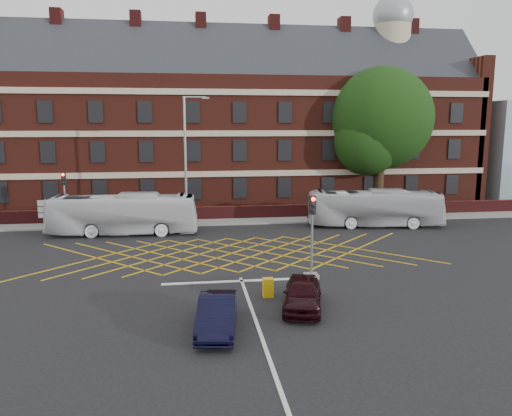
{
  "coord_description": "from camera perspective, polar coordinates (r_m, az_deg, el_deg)",
  "views": [
    {
      "loc": [
        -2.61,
        -27.55,
        7.86
      ],
      "look_at": [
        1.43,
        1.5,
        2.87
      ],
      "focal_mm": 35.0,
      "sensor_mm": 36.0,
      "label": 1
    }
  ],
  "objects": [
    {
      "name": "street_lamp",
      "position": [
        36.19,
        -7.89,
        2.51
      ],
      "size": [
        2.25,
        1.0,
        9.73
      ],
      "color": "slate",
      "rests_on": "ground"
    },
    {
      "name": "utility_cabinet",
      "position": [
        23.13,
        1.38,
        -9.07
      ],
      "size": [
        0.47,
        0.41,
        0.87
      ],
      "primitive_type": "cube",
      "color": "#E8AF0D",
      "rests_on": "ground"
    },
    {
      "name": "car_maroon",
      "position": [
        21.72,
        5.33,
        -9.71
      ],
      "size": [
        2.54,
        4.21,
        1.34
      ],
      "primitive_type": "imported",
      "rotation": [
        0.0,
        0.0,
        -0.26
      ],
      "color": "black",
      "rests_on": "ground"
    },
    {
      "name": "deciduous_tree",
      "position": [
        46.81,
        14.04,
        9.13
      ],
      "size": [
        9.17,
        9.17,
        12.88
      ],
      "color": "black",
      "rests_on": "ground"
    },
    {
      "name": "traffic_light_far",
      "position": [
        39.95,
        -20.95,
        0.23
      ],
      "size": [
        0.7,
        0.7,
        4.27
      ],
      "color": "slate",
      "rests_on": "ground"
    },
    {
      "name": "victorian_building",
      "position": [
        49.63,
        -4.67,
        9.59
      ],
      "size": [
        51.0,
        12.17,
        20.4
      ],
      "color": "#521D15",
      "rests_on": "ground"
    },
    {
      "name": "far_pavement",
      "position": [
        40.4,
        -4.06,
        -1.5
      ],
      "size": [
        60.0,
        3.0,
        0.12
      ],
      "primitive_type": "cube",
      "color": "slate",
      "rests_on": "ground"
    },
    {
      "name": "bus_left",
      "position": [
        36.85,
        -14.93,
        -0.67
      ],
      "size": [
        10.62,
        3.0,
        2.93
      ],
      "primitive_type": "imported",
      "rotation": [
        0.0,
        0.0,
        1.52
      ],
      "color": "silver",
      "rests_on": "ground"
    },
    {
      "name": "direction_signs",
      "position": [
        41.06,
        -22.92,
        -0.2
      ],
      "size": [
        1.1,
        0.16,
        2.2
      ],
      "color": "gray",
      "rests_on": "ground"
    },
    {
      "name": "stop_line",
      "position": [
        25.43,
        -1.65,
        -8.33
      ],
      "size": [
        8.0,
        0.3,
        0.02
      ],
      "primitive_type": "cube",
      "color": "silver",
      "rests_on": "ground"
    },
    {
      "name": "traffic_light_near",
      "position": [
        25.63,
        6.4,
        -4.17
      ],
      "size": [
        0.7,
        0.7,
        4.27
      ],
      "color": "slate",
      "rests_on": "ground"
    },
    {
      "name": "car_navy",
      "position": [
        19.53,
        -4.48,
        -11.97
      ],
      "size": [
        1.91,
        4.21,
        1.34
      ],
      "primitive_type": "imported",
      "rotation": [
        0.0,
        0.0,
        -0.13
      ],
      "color": "black",
      "rests_on": "ground"
    },
    {
      "name": "bus_right",
      "position": [
        39.42,
        13.41,
        -0.0
      ],
      "size": [
        10.48,
        3.88,
        2.85
      ],
      "primitive_type": "imported",
      "rotation": [
        0.0,
        0.0,
        1.42
      ],
      "color": "silver",
      "rests_on": "ground"
    },
    {
      "name": "ground",
      "position": [
        28.77,
        -2.42,
        -6.21
      ],
      "size": [
        120.0,
        120.0,
        0.0
      ],
      "primitive_type": "plane",
      "color": "black",
      "rests_on": "ground"
    },
    {
      "name": "boundary_wall",
      "position": [
        41.29,
        -4.16,
        -0.57
      ],
      "size": [
        56.0,
        0.5,
        1.1
      ],
      "primitive_type": "cube",
      "color": "#481313",
      "rests_on": "ground"
    },
    {
      "name": "box_junction_hatching",
      "position": [
        30.69,
        -2.78,
        -5.18
      ],
      "size": [
        8.22,
        8.22,
        0.02
      ],
      "primitive_type": "cube",
      "rotation": [
        0.0,
        0.0,
        0.79
      ],
      "color": "#CC990C",
      "rests_on": "ground"
    },
    {
      "name": "centre_line",
      "position": [
        19.4,
        0.51,
        -14.21
      ],
      "size": [
        0.15,
        14.0,
        0.02
      ],
      "primitive_type": "cube",
      "color": "silver",
      "rests_on": "ground"
    }
  ]
}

